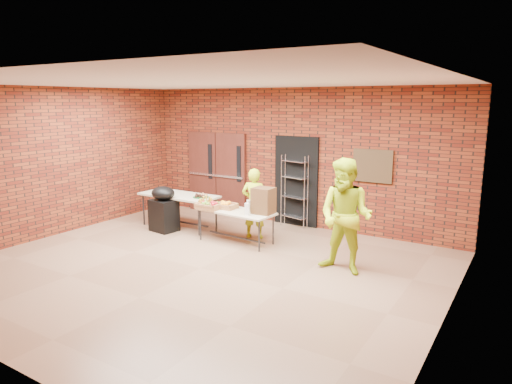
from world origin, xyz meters
TOP-DOWN VIEW (x-y plane):
  - room at (0.00, 0.00)m, footprint 8.08×7.08m
  - double_doors at (-2.20, 3.44)m, footprint 1.78×0.12m
  - dark_doorway at (0.10, 3.46)m, footprint 1.10×0.06m
  - bronze_plaque at (1.90, 3.45)m, footprint 0.85×0.04m
  - wire_rack at (0.13, 3.32)m, footprint 0.65×0.35m
  - table_left at (-2.12, 1.87)m, footprint 1.88×0.79m
  - table_right at (-0.33, 1.59)m, footprint 1.69×0.81m
  - basket_bananas at (-1.03, 1.51)m, footprint 0.42×0.33m
  - basket_oranges at (-0.62, 1.65)m, footprint 0.44×0.34m
  - basket_apples at (-0.90, 1.43)m, footprint 0.49×0.38m
  - muffin_tray at (-1.47, 1.87)m, footprint 0.36×0.36m
  - napkin_box at (-2.42, 1.92)m, footprint 0.19×0.13m
  - coffee_dispenser at (0.27, 1.69)m, footprint 0.40×0.36m
  - cup_stack_front at (0.03, 1.44)m, footprint 0.08×0.08m
  - cup_stack_mid at (0.08, 1.39)m, footprint 0.08×0.08m
  - cup_stack_back at (-0.06, 1.66)m, footprint 0.08×0.08m
  - covered_grill at (-2.19, 1.42)m, footprint 0.62×0.54m
  - volunteer_woman at (-0.19, 2.08)m, footprint 0.62×0.48m
  - volunteer_man at (2.20, 1.18)m, footprint 1.01×0.82m

SIDE VIEW (x-z plane):
  - covered_grill at x=-2.19m, z-range 0.00..1.03m
  - table_right at x=-0.33m, z-range 0.28..0.95m
  - table_left at x=-2.12m, z-range 0.32..1.10m
  - basket_bananas at x=-1.03m, z-range 0.67..0.80m
  - basket_oranges at x=-0.62m, z-range 0.67..0.80m
  - basket_apples at x=-0.90m, z-range 0.66..0.82m
  - volunteer_woman at x=-0.19m, z-range 0.00..1.51m
  - cup_stack_front at x=0.03m, z-range 0.67..0.90m
  - cup_stack_back at x=-0.06m, z-range 0.67..0.92m
  - cup_stack_mid at x=0.08m, z-range 0.67..0.92m
  - napkin_box at x=-2.42m, z-range 0.77..0.84m
  - muffin_tray at x=-1.47m, z-range 0.77..0.86m
  - wire_rack at x=0.13m, z-range 0.00..1.68m
  - coffee_dispenser at x=0.27m, z-range 0.67..1.20m
  - volunteer_man at x=2.20m, z-range 0.00..1.97m
  - dark_doorway at x=0.10m, z-range 0.00..2.10m
  - double_doors at x=-2.20m, z-range 0.00..2.10m
  - bronze_plaque at x=1.90m, z-range 1.20..1.90m
  - room at x=0.00m, z-range -0.04..3.24m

